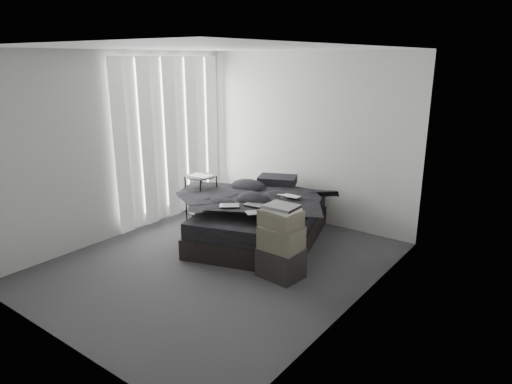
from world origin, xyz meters
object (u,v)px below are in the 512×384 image
Objects in this scene: laptop at (287,192)px; side_stand at (202,202)px; box_lower at (281,262)px; bed at (260,230)px.

side_stand is at bearing -168.18° from laptop.
side_stand reaches higher than box_lower.
bed is 2.51× the size of side_stand.
side_stand reaches higher than laptop.
laptop reaches higher than box_lower.
box_lower is at bearing -59.82° from laptop.
box_lower is (0.53, -0.93, -0.55)m from laptop.
side_stand reaches higher than bed.
laptop is 1.21m from box_lower.
bed is 1.06m from side_stand.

